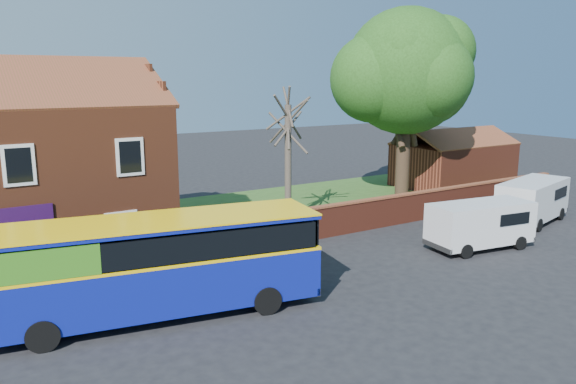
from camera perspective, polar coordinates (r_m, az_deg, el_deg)
ground at (r=18.84m, az=0.96°, el=-12.45°), size 120.00×120.00×0.00m
pavement at (r=21.64m, az=-24.04°, el=-10.07°), size 18.00×3.50×0.12m
kerb at (r=20.02m, az=-23.27°, el=-11.72°), size 18.00×0.15×0.14m
grass_strip at (r=36.23m, az=6.85°, el=-0.72°), size 26.00×12.00×0.04m
shop_building at (r=26.32m, az=-26.59°, el=1.02°), size 12.30×8.13×10.50m
boundary_wall at (r=31.76m, az=13.73°, el=-1.25°), size 22.00×0.38×1.60m
outbuilding at (r=42.15m, az=16.45°, el=2.81°), size 8.20×5.06×4.17m
bus at (r=18.63m, az=-14.48°, el=-7.05°), size 10.95×4.51×3.24m
van_near at (r=26.93m, az=18.97°, el=-3.00°), size 5.08×2.63×2.13m
van_far at (r=32.78m, az=23.60°, el=-0.68°), size 5.52×3.27×2.27m
large_tree at (r=36.13m, az=11.79°, el=11.51°), size 9.75×7.72×11.90m
bare_tree at (r=29.71m, az=0.01°, el=3.53°), size 2.57×3.07×6.86m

